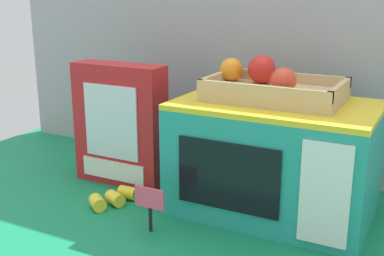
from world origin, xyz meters
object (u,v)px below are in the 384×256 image
(food_groups_crate, at_px, (270,87))
(toy_microwave, at_px, (274,158))
(cookie_set_box, at_px, (120,125))
(loose_toy_banana, at_px, (114,198))
(price_sign, at_px, (150,203))

(food_groups_crate, bearing_deg, toy_microwave, -46.00)
(toy_microwave, xyz_separation_m, cookie_set_box, (-0.41, -0.01, 0.03))
(toy_microwave, xyz_separation_m, loose_toy_banana, (-0.35, -0.14, -0.11))
(food_groups_crate, bearing_deg, loose_toy_banana, -152.12)
(food_groups_crate, xyz_separation_m, cookie_set_box, (-0.39, -0.04, -0.13))
(cookie_set_box, xyz_separation_m, price_sign, (0.22, -0.21, -0.09))
(price_sign, distance_m, loose_toy_banana, 0.18)
(cookie_set_box, xyz_separation_m, loose_toy_banana, (0.07, -0.13, -0.14))
(food_groups_crate, distance_m, price_sign, 0.37)
(price_sign, bearing_deg, loose_toy_banana, 153.20)
(food_groups_crate, height_order, price_sign, food_groups_crate)
(cookie_set_box, relative_size, price_sign, 3.17)
(food_groups_crate, relative_size, cookie_set_box, 0.95)
(cookie_set_box, distance_m, price_sign, 0.31)
(toy_microwave, relative_size, cookie_set_box, 1.38)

